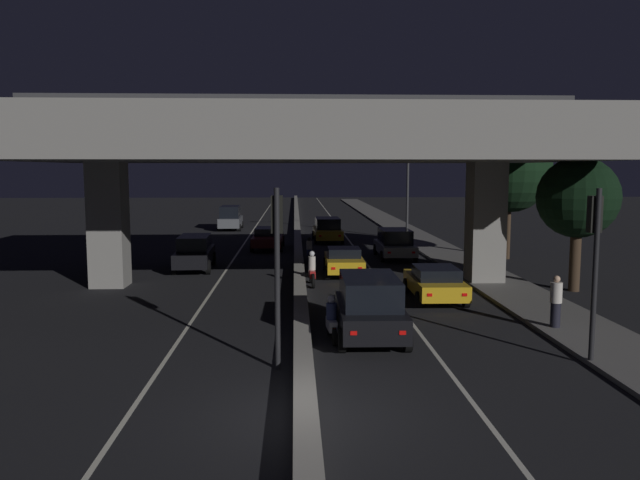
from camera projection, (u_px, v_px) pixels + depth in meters
ground_plane at (305, 417)px, 12.86m from camera, size 200.00×200.00×0.00m
lane_line_left_inner at (249, 236)px, 47.46m from camera, size 0.12×126.00×0.00m
lane_line_right_inner at (345, 236)px, 47.76m from camera, size 0.12×126.00×0.00m
median_divider at (297, 233)px, 47.59m from camera, size 0.50×126.00×0.42m
sidewalk_right at (432, 246)px, 41.01m from camera, size 2.76×126.00×0.13m
elevated_overpass at (299, 142)px, 26.91m from camera, size 23.91×13.35×8.26m
traffic_light_left_of_median at (277, 246)px, 15.73m from camera, size 0.30×0.49×4.64m
traffic_light_right_of_median at (594, 245)px, 16.06m from camera, size 0.30×0.49×4.62m
street_lamp at (403, 176)px, 45.10m from camera, size 2.31×0.32×7.79m
car_black_lead at (370, 306)px, 18.71m from camera, size 2.08×4.17×1.90m
car_taxi_yellow_second at (435, 282)px, 24.29m from camera, size 2.01×4.26×1.33m
car_taxi_yellow_third at (344, 261)px, 30.03m from camera, size 1.93×4.08×1.33m
car_silver_fourth at (395, 243)px, 35.73m from camera, size 2.04×4.47×1.67m
car_taxi_yellow_fifth at (328, 229)px, 43.86m from camera, size 2.08×4.61×1.69m
car_black_lead_oncoming at (195, 252)px, 31.65m from camera, size 1.99×4.74×1.74m
car_dark_red_second_oncoming at (268, 238)px, 39.98m from camera, size 2.05×4.84×1.35m
car_grey_third_oncoming at (231, 217)px, 52.50m from camera, size 1.96×4.47×2.01m
motorcycle_white_filtering_near at (332, 321)px, 18.57m from camera, size 0.34×1.70×1.37m
motorcycle_red_filtering_mid at (312, 271)px, 27.30m from camera, size 0.34×1.89×1.54m
motorcycle_blue_filtering_far at (309, 251)px, 34.29m from camera, size 0.32×1.82×1.40m
pedestrian_on_sidewalk at (556, 302)px, 19.61m from camera, size 0.36×0.36×1.64m
roadside_tree_kerbside_near at (578, 198)px, 25.74m from camera, size 3.35×3.35×5.61m
roadside_tree_kerbside_mid at (510, 171)px, 35.00m from camera, size 4.70×4.70×7.36m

